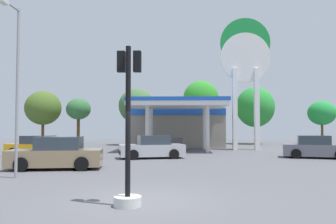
{
  "coord_description": "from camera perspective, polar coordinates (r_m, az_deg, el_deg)",
  "views": [
    {
      "loc": [
        1.11,
        -9.67,
        2.11
      ],
      "look_at": [
        0.18,
        14.35,
        3.13
      ],
      "focal_mm": 35.74,
      "sensor_mm": 36.0,
      "label": 1
    }
  ],
  "objects": [
    {
      "name": "tree_1",
      "position": [
        40.99,
        -15.02,
        0.43
      ],
      "size": [
        2.87,
        2.87,
        5.4
      ],
      "color": "brown",
      "rests_on": "ground"
    },
    {
      "name": "gas_station",
      "position": [
        34.75,
        1.73,
        -2.31
      ],
      "size": [
        9.21,
        13.66,
        4.39
      ],
      "color": "gray",
      "rests_on": "ground"
    },
    {
      "name": "car_2",
      "position": [
        22.22,
        -2.74,
        -6.11
      ],
      "size": [
        4.53,
        2.78,
        1.51
      ],
      "color": "black",
      "rests_on": "ground"
    },
    {
      "name": "tree_4",
      "position": [
        40.92,
        14.65,
        0.83
      ],
      "size": [
        4.52,
        4.52,
        6.78
      ],
      "color": "brown",
      "rests_on": "ground"
    },
    {
      "name": "traffic_signal_0",
      "position": [
        9.01,
        -6.81,
        -5.61
      ],
      "size": [
        0.73,
        0.73,
        4.26
      ],
      "color": "silver",
      "rests_on": "ground"
    },
    {
      "name": "tree_0",
      "position": [
        42.57,
        -20.52,
        0.63
      ],
      "size": [
        4.21,
        4.21,
        6.3
      ],
      "color": "brown",
      "rests_on": "ground"
    },
    {
      "name": "car_3",
      "position": [
        24.36,
        23.88,
        -5.6
      ],
      "size": [
        4.5,
        2.81,
        1.5
      ],
      "color": "black",
      "rests_on": "ground"
    },
    {
      "name": "tree_5",
      "position": [
        41.47,
        24.75,
        -0.18
      ],
      "size": [
        3.07,
        3.07,
        4.96
      ],
      "color": "brown",
      "rests_on": "ground"
    },
    {
      "name": "car_0",
      "position": [
        17.53,
        -18.46,
        -6.86
      ],
      "size": [
        4.67,
        2.51,
        1.59
      ],
      "color": "black",
      "rests_on": "ground"
    },
    {
      "name": "tree_2",
      "position": [
        37.7,
        -5.39,
        1.04
      ],
      "size": [
        3.99,
        3.99,
        6.33
      ],
      "color": "brown",
      "rests_on": "ground"
    },
    {
      "name": "station_pole_sign",
      "position": [
        31.16,
        13.05,
        7.73
      ],
      "size": [
        4.48,
        0.56,
        11.9
      ],
      "color": "white",
      "rests_on": "ground"
    },
    {
      "name": "corner_streetlamp",
      "position": [
        15.01,
        -24.62,
        5.81
      ],
      "size": [
        0.24,
        1.48,
        7.01
      ],
      "color": "gray",
      "rests_on": "ground"
    },
    {
      "name": "car_1",
      "position": [
        25.31,
        -21.53,
        -5.56
      ],
      "size": [
        4.32,
        2.58,
        1.45
      ],
      "color": "black",
      "rests_on": "ground"
    },
    {
      "name": "ground_plane",
      "position": [
        9.96,
        -4.38,
        -14.66
      ],
      "size": [
        90.0,
        90.0,
        0.0
      ],
      "primitive_type": "plane",
      "color": "#56565B",
      "rests_on": "ground"
    },
    {
      "name": "tree_3",
      "position": [
        37.66,
        5.63,
        2.35
      ],
      "size": [
        3.94,
        3.94,
        7.2
      ],
      "color": "brown",
      "rests_on": "ground"
    }
  ]
}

